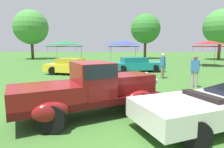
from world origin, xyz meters
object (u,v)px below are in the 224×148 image
object	(u,v)px
feature_pickup_truck	(90,89)
canopy_tent_center_field	(124,43)
canopy_tent_left_field	(65,44)
canopy_tent_right_field	(210,43)
spectator_by_row	(163,65)
show_car_teal	(136,65)
neighbor_convertible	(217,105)
show_car_yellow	(72,67)
spectator_near_truck	(195,70)

from	to	relation	value
feature_pickup_truck	canopy_tent_center_field	xyz separation A→B (m)	(1.30, 15.31, 1.55)
canopy_tent_left_field	canopy_tent_right_field	size ratio (longest dim) A/B	1.23
canopy_tent_center_field	canopy_tent_right_field	xyz separation A→B (m)	(9.25, 0.13, -0.00)
spectator_by_row	canopy_tent_center_field	xyz separation A→B (m)	(-2.49, 8.20, 1.51)
canopy_tent_left_field	spectator_by_row	bearing A→B (deg)	-44.79
show_car_teal	canopy_tent_right_field	size ratio (longest dim) A/B	1.77
neighbor_convertible	spectator_by_row	distance (m)	7.69
canopy_tent_left_field	canopy_tent_center_field	world-z (taller)	same
feature_pickup_truck	show_car_yellow	size ratio (longest dim) A/B	1.04
feature_pickup_truck	spectator_near_truck	distance (m)	6.49
feature_pickup_truck	neighbor_convertible	world-z (taller)	feature_pickup_truck
feature_pickup_truck	canopy_tent_left_field	xyz separation A→B (m)	(-5.36, 16.19, 1.56)
feature_pickup_truck	show_car_yellow	bearing A→B (deg)	107.56
spectator_near_truck	canopy_tent_right_field	bearing A→B (deg)	62.88
spectator_near_truck	show_car_yellow	bearing A→B (deg)	149.96
neighbor_convertible	canopy_tent_right_field	distance (m)	17.54
show_car_yellow	show_car_teal	distance (m)	5.25
feature_pickup_truck	canopy_tent_right_field	world-z (taller)	canopy_tent_right_field
neighbor_convertible	spectator_by_row	size ratio (longest dim) A/B	2.91
spectator_by_row	canopy_tent_left_field	size ratio (longest dim) A/B	0.50
canopy_tent_left_field	canopy_tent_right_field	world-z (taller)	same
show_car_yellow	canopy_tent_center_field	world-z (taller)	canopy_tent_center_field
canopy_tent_left_field	canopy_tent_right_field	xyz separation A→B (m)	(15.92, -0.75, -0.00)
feature_pickup_truck	show_car_teal	distance (m)	10.54
neighbor_convertible	show_car_teal	size ratio (longest dim) A/B	1.01
spectator_near_truck	canopy_tent_left_field	bearing A→B (deg)	130.67
show_car_teal	canopy_tent_center_field	xyz separation A→B (m)	(-0.95, 5.02, 1.82)
spectator_near_truck	canopy_tent_center_field	bearing A→B (deg)	107.88
show_car_teal	spectator_by_row	size ratio (longest dim) A/B	2.88
feature_pickup_truck	show_car_teal	xyz separation A→B (m)	(2.25, 10.29, -0.27)
spectator_by_row	feature_pickup_truck	bearing A→B (deg)	-118.08
show_car_yellow	feature_pickup_truck	bearing A→B (deg)	-72.44
neighbor_convertible	canopy_tent_right_field	size ratio (longest dim) A/B	1.79
canopy_tent_center_field	neighbor_convertible	bearing A→B (deg)	-81.67
canopy_tent_right_field	canopy_tent_left_field	bearing A→B (deg)	177.29
show_car_teal	spectator_near_truck	world-z (taller)	spectator_near_truck
spectator_near_truck	canopy_tent_center_field	size ratio (longest dim) A/B	0.54
show_car_teal	canopy_tent_right_field	distance (m)	9.94
show_car_yellow	canopy_tent_left_field	distance (m)	8.14
feature_pickup_truck	spectator_near_truck	bearing A→B (deg)	41.54
spectator_near_truck	canopy_tent_right_field	size ratio (longest dim) A/B	0.61
canopy_tent_right_field	feature_pickup_truck	bearing A→B (deg)	-124.37
show_car_yellow	spectator_near_truck	world-z (taller)	spectator_near_truck
spectator_near_truck	canopy_tent_center_field	world-z (taller)	canopy_tent_center_field
feature_pickup_truck	show_car_yellow	world-z (taller)	feature_pickup_truck
canopy_tent_left_field	canopy_tent_center_field	distance (m)	6.72
spectator_near_truck	canopy_tent_left_field	world-z (taller)	canopy_tent_left_field
spectator_by_row	canopy_tent_left_field	distance (m)	12.99
feature_pickup_truck	show_car_teal	bearing A→B (deg)	77.66
spectator_near_truck	spectator_by_row	size ratio (longest dim) A/B	1.00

